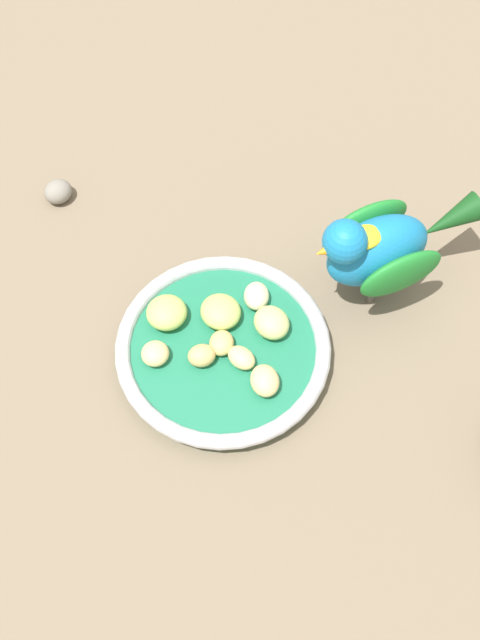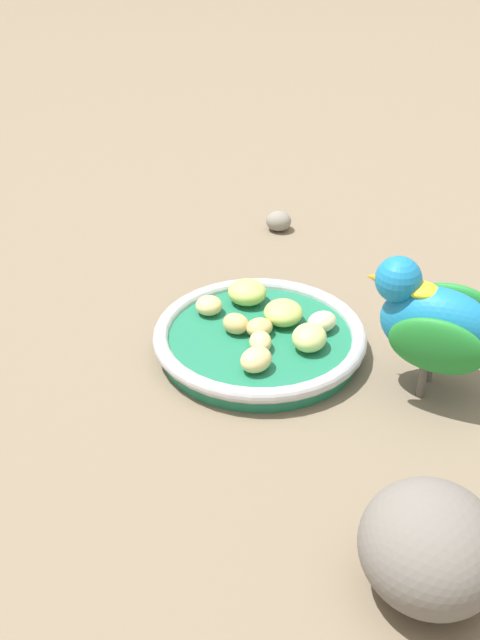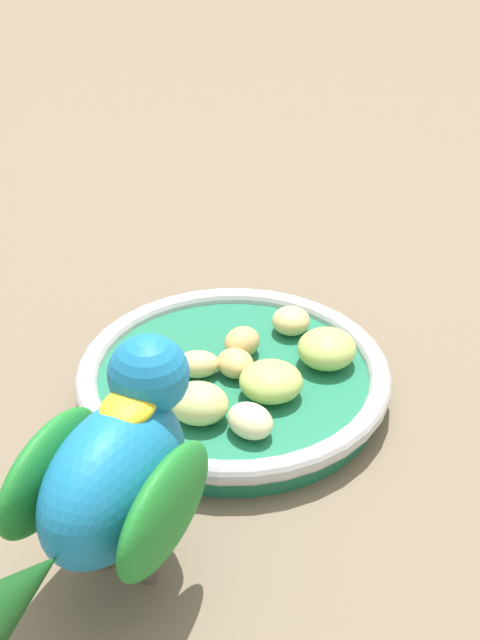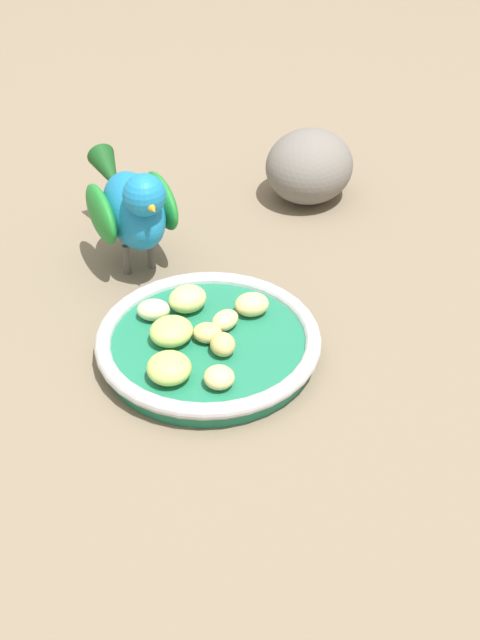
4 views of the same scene
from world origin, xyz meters
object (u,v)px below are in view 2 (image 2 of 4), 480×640
apple_piece_4 (236,324)px  apple_piece_8 (322,322)px  parrot (442,322)px  apple_piece_1 (259,327)px  apple_piece_5 (280,313)px  apple_piece_2 (247,292)px  feeding_bowl (260,340)px  apple_piece_3 (309,338)px  pebble_0 (279,221)px  rock_large (431,547)px  apple_piece_0 (260,342)px  apple_piece_6 (256,360)px  apple_piece_7 (209,305)px

apple_piece_4 → apple_piece_8: 0.08m
apple_piece_8 → parrot: bearing=36.9°
apple_piece_1 → apple_piece_5: apple_piece_5 is taller
apple_piece_2 → apple_piece_8: 0.09m
apple_piece_4 → feeding_bowl: bearing=58.2°
apple_piece_1 → apple_piece_3: (0.03, 0.04, 0.00)m
feeding_bowl → apple_piece_1: apple_piece_1 is taller
apple_piece_5 → parrot: parrot is taller
feeding_bowl → pebble_0: 0.26m
apple_piece_8 → pebble_0: apple_piece_8 is taller
parrot → rock_large: parrot is taller
apple_piece_2 → rock_large: 0.37m
feeding_bowl → apple_piece_0: size_ratio=7.20×
apple_piece_1 → apple_piece_6: (0.05, -0.02, 0.00)m
apple_piece_4 → apple_piece_5: apple_piece_5 is taller
apple_piece_6 → pebble_0: apple_piece_6 is taller
pebble_0 → apple_piece_6: bearing=-23.2°
apple_piece_2 → apple_piece_3: size_ratio=1.07×
feeding_bowl → apple_piece_6: apple_piece_6 is taller
apple_piece_2 → apple_piece_5: 0.05m
pebble_0 → feeding_bowl: bearing=-23.5°
apple_piece_1 → apple_piece_4: apple_piece_4 is taller
apple_piece_7 → rock_large: rock_large is taller
apple_piece_1 → apple_piece_8: apple_piece_8 is taller
apple_piece_2 → rock_large: (0.37, 0.01, 0.01)m
apple_piece_5 → apple_piece_1: bearing=-61.5°
apple_piece_1 → apple_piece_4: 0.02m
apple_piece_4 → pebble_0: bearing=151.3°
apple_piece_3 → parrot: 0.12m
apple_piece_0 → apple_piece_6: bearing=-25.5°
feeding_bowl → apple_piece_3: 0.05m
feeding_bowl → apple_piece_4: bearing=-121.8°
apple_piece_3 → apple_piece_1: bearing=-133.5°
apple_piece_6 → apple_piece_7: apple_piece_6 is taller
apple_piece_1 → apple_piece_4: size_ratio=1.01×
feeding_bowl → apple_piece_7: 0.06m
apple_piece_8 → parrot: parrot is taller
apple_piece_6 → rock_large: size_ratio=0.30×
apple_piece_1 → apple_piece_5: 0.03m
apple_piece_1 → apple_piece_2: 0.06m
apple_piece_8 → feeding_bowl: bearing=-98.2°
apple_piece_2 → apple_piece_7: apple_piece_2 is taller
feeding_bowl → rock_large: (0.31, 0.02, 0.03)m
parrot → apple_piece_8: bearing=-10.9°
apple_piece_2 → apple_piece_4: apple_piece_2 is taller
apple_piece_2 → apple_piece_3: bearing=17.3°
apple_piece_7 → apple_piece_8: 0.11m
apple_piece_5 → parrot: 0.16m
apple_piece_3 → apple_piece_4: size_ratio=1.39×
apple_piece_5 → apple_piece_7: apple_piece_5 is taller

